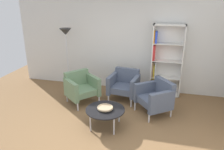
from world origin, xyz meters
TOP-DOWN VIEW (x-y plane):
  - ground_plane at (0.00, 0.00)m, footprint 8.32×8.32m
  - plaster_back_panel at (0.00, 2.46)m, footprint 6.40×0.12m
  - bookshelf_tall at (1.06, 2.25)m, footprint 0.80×0.30m
  - coffee_table_low at (-0.02, 0.31)m, footprint 0.80×0.80m
  - decorative_bowl at (-0.02, 0.31)m, footprint 0.32×0.32m
  - armchair_spare_guest at (0.12, 1.66)m, footprint 0.80×0.75m
  - armchair_near_window at (0.95, 1.12)m, footprint 0.94×0.95m
  - armchair_corner_red at (-0.90, 1.23)m, footprint 0.94×0.95m
  - floor_lamp_torchiere at (-1.58, 1.98)m, footprint 0.32×0.32m

SIDE VIEW (x-z plane):
  - ground_plane at x=0.00m, z-range 0.00..0.00m
  - coffee_table_low at x=-0.02m, z-range 0.17..0.57m
  - armchair_spare_guest at x=0.12m, z-range 0.02..0.80m
  - armchair_near_window at x=0.95m, z-range 0.02..0.80m
  - armchair_corner_red at x=-0.90m, z-range 0.02..0.80m
  - decorative_bowl at x=-0.02m, z-range 0.41..0.46m
  - bookshelf_tall at x=1.06m, z-range -0.03..1.87m
  - floor_lamp_torchiere at x=-1.58m, z-range 0.58..2.32m
  - plaster_back_panel at x=0.00m, z-range 0.00..2.90m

